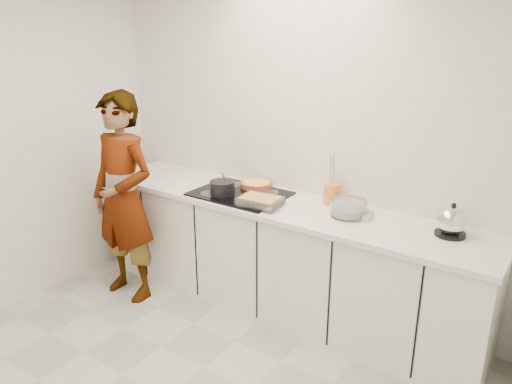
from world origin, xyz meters
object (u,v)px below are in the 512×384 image
Objects in this scene: hob at (240,194)px; cook at (124,198)px; tart_dish at (256,184)px; baking_dish at (260,201)px; kettle at (452,222)px; mixing_bowl at (349,209)px; utensil_crock at (332,194)px; saucepan at (222,188)px.

cook is (-0.80, -0.50, -0.06)m from hob.
baking_dish is at bearing -51.37° from tart_dish.
tart_dish is 1.08m from cook.
kettle is 2.47m from cook.
mixing_bowl is at bearing 4.29° from hob.
tart_dish is at bearing 84.49° from hob.
hob is 2.19× the size of baking_dish.
hob is 0.95m from cook.
utensil_crock is at bearing 41.77° from baking_dish.
kettle is (1.59, 0.13, 0.09)m from hob.
cook reaches higher than kettle.
hob is 0.42× the size of cook.
saucepan is 1.01m from mixing_bowl.
hob is at bearing -175.71° from mixing_bowl.
baking_dish is (0.38, -0.02, -0.02)m from saucepan.
baking_dish is at bearing -3.70° from saucepan.
baking_dish reaches higher than hob.
kettle is (1.68, 0.24, 0.03)m from saucepan.
mixing_bowl is 0.27m from utensil_crock.
utensil_crock is (0.67, 0.03, 0.04)m from tart_dish.
utensil_crock is 1.66m from cook.
tart_dish reaches higher than hob.
saucepan is at bearing -172.02° from kettle.
baking_dish is at bearing -168.73° from kettle.
cook reaches higher than hob.
utensil_crock reaches higher than tart_dish.
tart_dish is 0.33m from saucepan.
mixing_bowl reaches higher than baking_dish.
kettle reaches higher than mixing_bowl.
tart_dish is 0.67m from utensil_crock.
cook is at bearing -154.02° from utensil_crock.
kettle reaches higher than saucepan.
kettle is (0.68, 0.06, 0.04)m from mixing_bowl.
baking_dish is (0.28, -0.13, 0.04)m from hob.
tart_dish is 1.44× the size of kettle.
hob is 0.31m from baking_dish.
kettle is at bearing -6.46° from utensil_crock.
cook is at bearing -161.72° from mixing_bowl.
saucepan reaches higher than hob.
cook is at bearing -148.33° from hob.
utensil_crock is 0.09× the size of cook.
utensil_crock is (-0.90, 0.10, -0.02)m from kettle.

